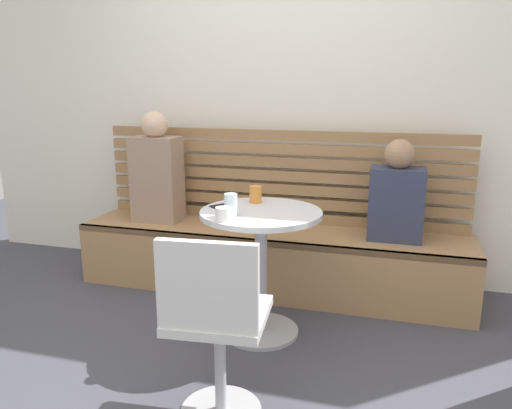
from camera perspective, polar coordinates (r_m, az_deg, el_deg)
name	(u,v)px	position (r m, az deg, el deg)	size (l,w,h in m)	color
ground	(208,384)	(2.57, -5.61, -19.89)	(8.00, 8.00, 0.00)	#42424C
back_wall	(286,80)	(3.71, 3.46, 14.11)	(5.20, 0.10, 2.90)	white
booth_bench	(270,260)	(3.50, 1.57, -6.38)	(2.70, 0.52, 0.44)	#A87C51
booth_backrest	(278,176)	(3.58, 2.61, 3.32)	(2.65, 0.04, 0.67)	#9A7249
cafe_table	(261,249)	(2.79, 0.57, -5.12)	(0.68, 0.68, 0.74)	#ADADB2
white_chair	(215,323)	(2.09, -4.71, -13.48)	(0.44, 0.44, 0.85)	#ADADB2
person_adult	(157,172)	(3.67, -11.37, 3.66)	(0.34, 0.22, 0.80)	#9E7F6B
person_child_left	(397,196)	(3.28, 15.92, 0.95)	(0.34, 0.22, 0.65)	#333851
cup_ceramic_white	(223,214)	(2.53, -3.79, -1.10)	(0.08, 0.08, 0.07)	white
cup_tumbler_orange	(256,194)	(2.91, -0.05, 1.17)	(0.07, 0.07, 0.10)	orange
cup_glass_tall	(231,205)	(2.61, -2.92, -0.03)	(0.07, 0.07, 0.12)	silver
phone_on_table	(223,206)	(2.84, -3.86, -0.13)	(0.07, 0.14, 0.01)	black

